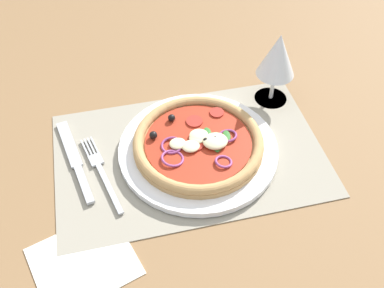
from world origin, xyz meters
The scene contains 8 objects.
ground_plane centered at (0.00, 0.00, -1.20)cm, with size 190.00×140.00×2.40cm, color olive.
placemat centered at (0.00, 0.00, 0.20)cm, with size 46.79×30.22×0.40cm, color gray.
plate centered at (1.59, 0.46, 0.99)cm, with size 27.98×27.98×1.19cm, color white.
pizza centered at (1.60, 0.43, 2.69)cm, with size 22.71×22.71×2.70cm.
fork centered at (-15.64, -0.38, 0.62)cm, with size 5.72×17.85×0.44cm.
knife centered at (-19.76, 2.91, 0.65)cm, with size 5.59×19.93×0.62cm.
wine_glass centered at (19.03, 10.67, 10.11)cm, with size 7.20×7.20×14.90cm.
napkin centered at (-19.66, -16.75, 0.18)cm, with size 14.09×12.68×0.36cm, color silver.
Camera 1 is at (-11.39, -50.75, 59.63)cm, focal length 41.81 mm.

